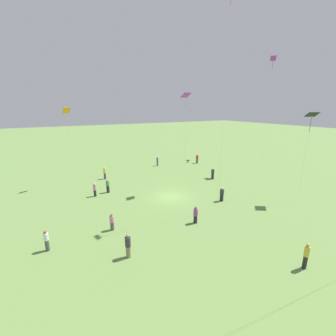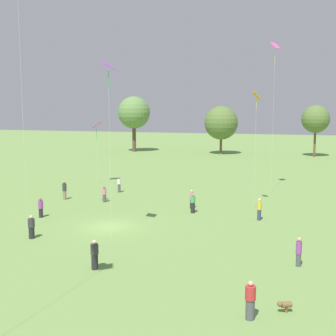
# 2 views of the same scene
# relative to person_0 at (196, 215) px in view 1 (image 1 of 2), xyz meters

# --- Properties ---
(ground_plane) EXTENTS (240.00, 240.00, 0.00)m
(ground_plane) POSITION_rel_person_0_xyz_m (6.80, -1.30, -0.83)
(ground_plane) COLOR #6B8E47
(person_0) EXTENTS (0.58, 0.58, 1.68)m
(person_0) POSITION_rel_person_0_xyz_m (0.00, 0.00, 0.00)
(person_0) COLOR #232328
(person_0) RESTS_ON ground_plane
(person_1) EXTENTS (0.44, 0.44, 1.73)m
(person_1) POSITION_rel_person_0_xyz_m (11.95, 5.16, 0.02)
(person_1) COLOR #232328
(person_1) RESTS_ON ground_plane
(person_2) EXTENTS (0.54, 0.54, 1.56)m
(person_2) POSITION_rel_person_0_xyz_m (2.62, 7.25, -0.06)
(person_2) COLOR #4C4C51
(person_2) RESTS_ON ground_plane
(person_3) EXTENTS (0.42, 0.42, 1.84)m
(person_3) POSITION_rel_person_0_xyz_m (17.80, 4.08, 0.09)
(person_3) COLOR #333D5B
(person_3) RESTS_ON ground_plane
(person_4) EXTENTS (0.35, 0.35, 1.76)m
(person_4) POSITION_rel_person_0_xyz_m (21.01, -6.52, 0.06)
(person_4) COLOR #4C4C51
(person_4) RESTS_ON ground_plane
(person_5) EXTENTS (0.51, 0.51, 1.78)m
(person_5) POSITION_rel_person_0_xyz_m (19.01, -14.22, 0.04)
(person_5) COLOR #4C4C51
(person_5) RESTS_ON ground_plane
(person_6) EXTENTS (0.46, 0.46, 1.88)m
(person_6) POSITION_rel_person_0_xyz_m (-1.70, 7.27, 0.11)
(person_6) COLOR #847056
(person_6) RESTS_ON ground_plane
(person_7) EXTENTS (0.39, 0.39, 1.71)m
(person_7) POSITION_rel_person_0_xyz_m (2.09, 12.42, 0.03)
(person_7) COLOR #4C4C51
(person_7) RESTS_ON ground_plane
(person_8) EXTENTS (0.48, 0.48, 1.72)m
(person_8) POSITION_rel_person_0_xyz_m (11.45, 6.89, 0.03)
(person_8) COLOR #232328
(person_8) RESTS_ON ground_plane
(person_9) EXTENTS (0.66, 0.66, 1.68)m
(person_9) POSITION_rel_person_0_xyz_m (2.72, -5.74, -0.01)
(person_9) COLOR #232328
(person_9) RESTS_ON ground_plane
(person_10) EXTENTS (0.42, 0.42, 1.92)m
(person_10) POSITION_rel_person_0_xyz_m (-8.70, -2.83, 0.15)
(person_10) COLOR #232328
(person_10) RESTS_ON ground_plane
(person_11) EXTENTS (0.65, 0.65, 1.74)m
(person_11) POSITION_rel_person_0_xyz_m (9.70, -10.27, 0.02)
(person_11) COLOR #232328
(person_11) RESTS_ON ground_plane
(kite_1) EXTENTS (0.93, 1.11, 10.62)m
(kite_1) POSITION_rel_person_0_xyz_m (16.93, 8.53, 9.08)
(kite_1) COLOR orange
(kite_1) RESTS_ON ground_plane
(kite_3) EXTENTS (1.05, 1.18, 12.35)m
(kite_3) POSITION_rel_person_0_xyz_m (8.09, -4.04, 10.85)
(kite_3) COLOR purple
(kite_3) RESTS_ON ground_plane
(kite_4) EXTENTS (0.86, 0.79, 20.39)m
(kite_4) POSITION_rel_person_0_xyz_m (1.01, -3.65, 17.64)
(kite_4) COLOR purple
(kite_4) RESTS_ON ground_plane
(kite_5) EXTENTS (1.51, 1.54, 10.14)m
(kite_5) POSITION_rel_person_0_xyz_m (-1.41, -14.11, 8.79)
(kite_5) COLOR black
(kite_5) RESTS_ON ground_plane
(kite_6) EXTENTS (1.00, 0.99, 18.19)m
(kite_6) POSITION_rel_person_0_xyz_m (9.22, -20.60, 15.90)
(kite_6) COLOR purple
(kite_6) RESTS_ON ground_plane
(dog_0) EXTENTS (0.69, 0.49, 0.55)m
(dog_0) POSITION_rel_person_0_xyz_m (20.46, -13.09, -0.46)
(dog_0) COLOR brown
(dog_0) RESTS_ON ground_plane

